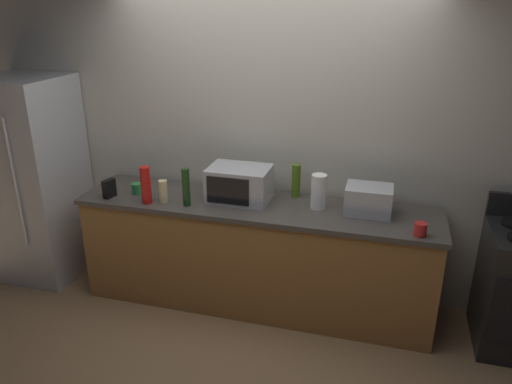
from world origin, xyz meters
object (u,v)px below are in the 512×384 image
Objects in this scene: microwave at (239,184)px; bottle_hand_soap at (163,191)px; bottle_wine at (186,187)px; cordless_phone at (109,188)px; toaster_oven at (369,200)px; bottle_olive_oil at (296,181)px; refrigerator at (34,180)px; bottle_hot_sauce at (146,185)px; mug_red at (420,229)px; mug_green at (137,189)px; paper_towel_roll at (319,192)px.

microwave is 2.65× the size of bottle_hand_soap.
cordless_phone is at bearing -179.07° from bottle_wine.
toaster_oven is 2.27× the size of cordless_phone.
bottle_olive_oil reaches higher than microwave.
refrigerator is 1.25m from bottle_hot_sauce.
refrigerator is 6.09× the size of bottle_hot_sauce.
bottle_wine reaches higher than mug_red.
bottle_olive_oil is 2.95× the size of mug_red.
bottle_hot_sauce is 1.09× the size of bottle_olive_oil.
toaster_oven is 3.69× the size of mug_red.
bottle_hand_soap is at bearing 20.02° from bottle_hot_sauce.
paper_towel_roll is at bearing 3.95° from mug_green.
bottle_hand_soap is (0.12, 0.04, -0.06)m from bottle_hot_sauce.
mug_red reaches higher than mug_green.
bottle_hot_sauce is at bearing -159.54° from microwave.
bottle_wine is (0.67, 0.01, 0.07)m from cordless_phone.
bottle_hand_soap is (1.34, -0.16, 0.09)m from refrigerator.
toaster_oven is 1.15× the size of bottle_hot_sauce.
toaster_oven is at bearing 8.99° from bottle_hot_sauce.
bottle_hand_soap is at bearing -159.44° from microwave.
bottle_hand_soap is 1.93m from mug_red.
bottle_wine is (-1.36, -0.23, 0.04)m from toaster_oven.
microwave reaches higher than bottle_hand_soap.
mug_red is (1.37, -0.28, -0.09)m from microwave.
paper_towel_roll is at bearing 1.14° from refrigerator.
bottle_hand_soap is at bearing -6.87° from refrigerator.
bottle_hand_soap is 0.32m from mug_green.
toaster_oven is 1.25× the size of bottle_olive_oil.
mug_red is (0.37, -0.29, -0.06)m from toaster_oven.
bottle_olive_oil is at bearing 153.92° from mug_red.
bottle_hot_sauce is at bearing -173.92° from bottle_wine.
microwave is 5.21× the size of mug_red.
refrigerator is 20.59× the size of mug_green.
paper_towel_roll is at bearing 0.20° from microwave.
refrigerator is 9.94× the size of bottle_hand_soap.
toaster_oven reaches higher than mug_green.
mug_green is (-0.49, 0.12, -0.11)m from bottle_wine.
mug_green is (-0.29, 0.11, -0.05)m from bottle_hand_soap.
mug_red is at bearing 11.91° from cordless_phone.
refrigerator is 5.29× the size of toaster_oven.
paper_towel_roll is 1.49m from mug_green.
bottle_wine is at bearing 178.12° from mug_red.
bottle_hot_sauce is at bearing 9.09° from cordless_phone.
refrigerator is 2.33m from bottle_olive_oil.
refrigerator is 6.63× the size of bottle_olive_oil.
paper_towel_roll is 0.99× the size of bottle_olive_oil.
paper_towel_roll is 0.91× the size of bottle_hot_sauce.
bottle_hot_sauce is at bearing -168.93° from paper_towel_roll.
paper_towel_roll is 1.49× the size of bottle_hand_soap.
bottle_hand_soap is (-0.20, 0.01, -0.06)m from bottle_wine.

